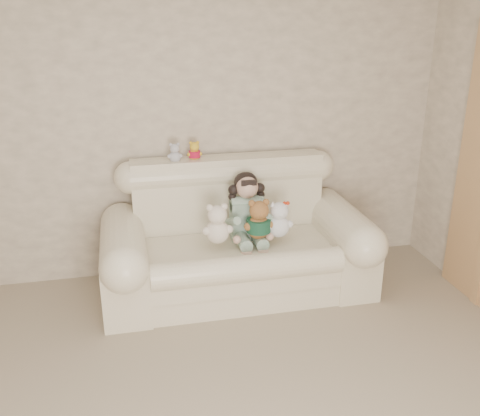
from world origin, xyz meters
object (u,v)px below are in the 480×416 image
brown_teddy (259,216)px  cream_teddy (217,220)px  seated_child (247,206)px  white_cat (279,216)px  sofa (237,232)px

brown_teddy → cream_teddy: (-0.32, -0.01, -0.00)m
seated_child → white_cat: seated_child is taller
sofa → brown_teddy: sofa is taller
seated_child → brown_teddy: size_ratio=1.49×
cream_teddy → white_cat: bearing=25.5°
sofa → cream_teddy: size_ratio=5.76×
sofa → cream_teddy: bearing=-143.6°
brown_teddy → cream_teddy: size_ratio=1.01×
white_cat → sofa: bearing=167.3°
sofa → white_cat: 0.36m
white_cat → cream_teddy: (-0.48, -0.01, 0.01)m
brown_teddy → cream_teddy: brown_teddy is taller
white_cat → brown_teddy: bearing=-171.2°
brown_teddy → white_cat: bearing=-13.9°
sofa → brown_teddy: bearing=-40.5°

